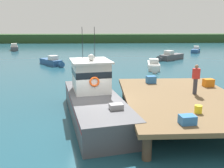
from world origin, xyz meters
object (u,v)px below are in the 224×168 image
crate_single_by_cleat (151,80)px  moored_boat_mid_harbor (170,57)px  moored_boat_off_the_point (196,50)px  deckhand_by_the_boat (196,79)px  mooring_buoy_spare_mooring (91,80)px  moored_boat_near_channel (52,62)px  moored_boat_outer_mooring (154,65)px  crate_stack_near_edge (208,83)px  crate_single_far (187,120)px  main_fishing_boat (93,97)px  bait_bucket (198,109)px  moored_boat_far_left (14,48)px

crate_single_by_cleat → moored_boat_mid_harbor: crate_single_by_cleat is taller
moored_boat_off_the_point → moored_boat_mid_harbor: size_ratio=0.90×
deckhand_by_the_boat → mooring_buoy_spare_mooring: 10.60m
deckhand_by_the_boat → mooring_buoy_spare_mooring: bearing=125.6°
moored_boat_near_channel → mooring_buoy_spare_mooring: 10.96m
moored_boat_near_channel → moored_boat_outer_mooring: (12.21, -3.59, 0.01)m
crate_stack_near_edge → moored_boat_near_channel: (-12.81, 16.49, -1.02)m
crate_single_far → main_fishing_boat: bearing=130.6°
moored_boat_near_channel → moored_boat_outer_mooring: bearing=-16.4°
crate_stack_near_edge → moored_boat_mid_harbor: (3.53, 20.59, -0.97)m
crate_single_far → mooring_buoy_spare_mooring: crate_single_far is taller
moored_boat_mid_harbor → moored_boat_outer_mooring: bearing=-118.2°
main_fishing_boat → crate_single_far: size_ratio=16.61×
crate_stack_near_edge → bait_bucket: bearing=-118.3°
crate_single_far → deckhand_by_the_boat: bearing=65.5°
bait_bucket → moored_boat_far_left: size_ratio=0.06×
bait_bucket → mooring_buoy_spare_mooring: 12.57m
moored_boat_near_channel → moored_boat_off_the_point: size_ratio=1.01×
crate_single_by_cleat → moored_boat_mid_harbor: (6.87, 19.50, -0.96)m
bait_bucket → moored_boat_outer_mooring: 17.58m
main_fishing_boat → moored_boat_mid_harbor: bearing=64.2°
crate_single_by_cleat → moored_boat_near_channel: size_ratio=0.14×
moored_boat_off_the_point → moored_boat_outer_mooring: (-11.80, -17.54, 0.03)m
crate_single_by_cleat → moored_boat_near_channel: (-9.46, 15.40, -1.01)m
crate_single_far → crate_single_by_cleat: 6.79m
moored_boat_far_left → moored_boat_near_channel: 22.56m
moored_boat_far_left → mooring_buoy_spare_mooring: bearing=-60.3°
main_fishing_boat → moored_boat_outer_mooring: 15.66m
crate_single_far → moored_boat_near_channel: bearing=113.1°
crate_stack_near_edge → deckhand_by_the_boat: bearing=-132.5°
deckhand_by_the_boat → moored_boat_mid_harbor: size_ratio=0.34×
crate_single_by_cleat → mooring_buoy_spare_mooring: 7.26m
deckhand_by_the_boat → moored_boat_far_left: size_ratio=0.30×
crate_single_far → moored_boat_far_left: size_ratio=0.11×
moored_boat_off_the_point → mooring_buoy_spare_mooring: size_ratio=12.23×
mooring_buoy_spare_mooring → moored_boat_near_channel: bearing=118.7°
crate_stack_near_edge → moored_boat_outer_mooring: crate_stack_near_edge is taller
bait_bucket → moored_boat_near_channel: size_ratio=0.08×
moored_boat_outer_mooring → mooring_buoy_spare_mooring: 9.20m
moored_boat_off_the_point → mooring_buoy_spare_mooring: bearing=-128.5°
mooring_buoy_spare_mooring → main_fishing_boat: bearing=-86.7°
crate_single_far → bait_bucket: (0.88, 1.15, -0.00)m
deckhand_by_the_boat → moored_boat_off_the_point: size_ratio=0.38×
deckhand_by_the_boat → moored_boat_off_the_point: deckhand_by_the_boat is taller
moored_boat_far_left → moored_boat_mid_harbor: size_ratio=1.13×
crate_stack_near_edge → deckhand_by_the_boat: 2.26m
main_fishing_boat → moored_boat_off_the_point: (18.28, 31.78, -0.62)m
moored_boat_far_left → mooring_buoy_spare_mooring: moored_boat_far_left is taller
moored_boat_off_the_point → mooring_buoy_spare_mooring: moored_boat_off_the_point is taller
moored_boat_near_channel → crate_single_by_cleat: bearing=-58.5°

